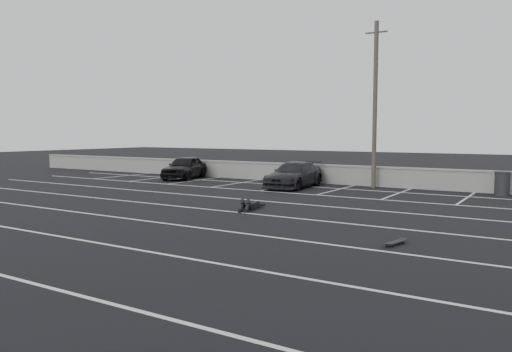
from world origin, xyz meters
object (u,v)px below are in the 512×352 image
Objects in this scene: car_right at (294,175)px; trash_bin at (502,183)px; utility_pole at (375,105)px; person at (252,202)px; skateboard at (395,242)px; car_left at (185,167)px.

trash_bin is (9.51, 2.01, -0.11)m from car_right.
utility_pole reaches higher than person.
person is at bearing -100.13° from utility_pole.
car_right reaches higher than person.
skateboard is (6.39, -3.29, -0.16)m from person.
car_left is 7.96m from car_right.
utility_pole reaches higher than car_left.
trash_bin is at bearing 99.35° from skateboard.
utility_pole is 10.93× the size of skateboard.
skateboard is at bearing -68.96° from utility_pole.
person is at bearing -55.08° from car_left.
person is (-1.63, -9.10, -4.02)m from utility_pole.
car_left is 0.92× the size of car_right.
person reaches higher than skateboard.
person is at bearing -129.52° from trash_bin.
utility_pole reaches higher than car_right.
utility_pole is 3.42× the size of person.
trash_bin is (17.44, 1.27, -0.16)m from car_left.
car_right is at bearing -21.75° from car_left.
car_left is at bearing -175.83° from trash_bin.
person is at bearing -78.65° from car_right.
car_left is at bearing 160.20° from skateboard.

